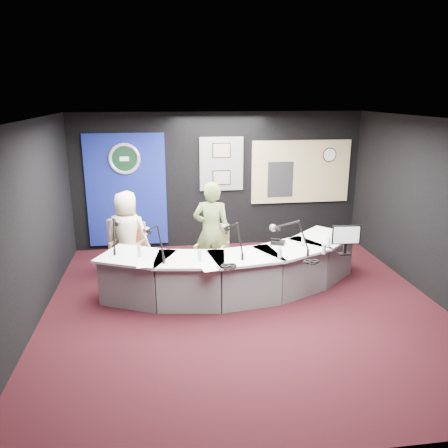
{
  "coord_description": "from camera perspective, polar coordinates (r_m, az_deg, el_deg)",
  "views": [
    {
      "loc": [
        -1.17,
        -6.15,
        3.15
      ],
      "look_at": [
        -0.2,
        0.8,
        1.1
      ],
      "focal_mm": 36.0,
      "sensor_mm": 36.0,
      "label": 1
    }
  ],
  "objects": [
    {
      "name": "boom_mic_d",
      "position": [
        7.06,
        8.42,
        -1.21
      ],
      "size": [
        0.57,
        0.54,
        0.6
      ],
      "primitive_type": null,
      "color": "black",
      "rests_on": "broadcast_desk"
    },
    {
      "name": "desk_phone",
      "position": [
        7.49,
        6.88,
        -2.35
      ],
      "size": [
        0.27,
        0.25,
        0.06
      ],
      "primitive_type": "cube",
      "rotation": [
        0.0,
        0.0,
        -0.43
      ],
      "color": "black",
      "rests_on": "broadcast_desk"
    },
    {
      "name": "wall_front",
      "position": [
        3.79,
        11.22,
        -11.56
      ],
      "size": [
        6.0,
        0.02,
        2.8
      ],
      "primitive_type": "cube",
      "color": "black",
      "rests_on": "ground"
    },
    {
      "name": "ground",
      "position": [
        7.01,
        2.56,
        -10.43
      ],
      "size": [
        6.0,
        6.0,
        0.0
      ],
      "primitive_type": "plane",
      "color": "black",
      "rests_on": "ground"
    },
    {
      "name": "person_man",
      "position": [
        8.04,
        -12.2,
        -1.31
      ],
      "size": [
        0.85,
        0.65,
        1.55
      ],
      "primitive_type": "imported",
      "rotation": [
        0.0,
        0.0,
        2.91
      ],
      "color": "beige",
      "rests_on": "ground"
    },
    {
      "name": "armchair_right",
      "position": [
        7.83,
        -1.55,
        -3.88
      ],
      "size": [
        0.68,
        0.68,
        0.91
      ],
      "primitive_type": null,
      "rotation": [
        0.0,
        0.0,
        -0.46
      ],
      "color": "#A06F49",
      "rests_on": "ground"
    },
    {
      "name": "boom_mic_b",
      "position": [
        6.84,
        -8.79,
        -1.81
      ],
      "size": [
        0.37,
        0.69,
        0.6
      ],
      "primitive_type": null,
      "color": "black",
      "rests_on": "broadcast_desk"
    },
    {
      "name": "booth_window_frame",
      "position": [
        9.71,
        9.73,
        6.57
      ],
      "size": [
        2.12,
        0.06,
        1.32
      ],
      "primitive_type": "cube",
      "color": "tan",
      "rests_on": "wall_back"
    },
    {
      "name": "notepad",
      "position": [
        6.45,
        -1.98,
        -5.57
      ],
      "size": [
        0.26,
        0.33,
        0.0
      ],
      "primitive_type": "cube",
      "rotation": [
        0.0,
        0.0,
        0.19
      ],
      "color": "white",
      "rests_on": "broadcast_desk"
    },
    {
      "name": "boom_mic_c",
      "position": [
        6.9,
        1.15,
        -1.45
      ],
      "size": [
        0.31,
        0.71,
        0.6
      ],
      "primitive_type": null,
      "color": "black",
      "rests_on": "broadcast_desk"
    },
    {
      "name": "pinboard",
      "position": [
        9.31,
        -0.33,
        7.63
      ],
      "size": [
        0.9,
        0.04,
        1.1
      ],
      "primitive_type": "cube",
      "color": "slate",
      "rests_on": "wall_back"
    },
    {
      "name": "booth_glow",
      "position": [
        9.7,
        9.75,
        6.56
      ],
      "size": [
        2.0,
        0.02,
        1.2
      ],
      "primitive_type": "cube",
      "color": "#F6E99B",
      "rests_on": "booth_window_frame"
    },
    {
      "name": "wall_right",
      "position": [
        7.64,
        25.44,
        1.42
      ],
      "size": [
        0.02,
        6.0,
        2.8
      ],
      "primitive_type": "cube",
      "color": "black",
      "rests_on": "ground"
    },
    {
      "name": "headphones_near",
      "position": [
        6.76,
        11.03,
        -4.68
      ],
      "size": [
        0.21,
        0.21,
        0.03
      ],
      "primitive_type": "torus",
      "color": "black",
      "rests_on": "broadcast_desk"
    },
    {
      "name": "seal_center",
      "position": [
        9.2,
        -12.54,
        8.09
      ],
      "size": [
        0.48,
        0.01,
        0.48
      ],
      "primitive_type": "cylinder",
      "rotation": [
        1.57,
        0.0,
        0.0
      ],
      "color": "black",
      "rests_on": "backdrop_panel"
    },
    {
      "name": "wall_back",
      "position": [
        9.39,
        -0.65,
        5.54
      ],
      "size": [
        6.0,
        0.02,
        2.8
      ],
      "primitive_type": "cube",
      "color": "black",
      "rests_on": "ground"
    },
    {
      "name": "framed_photo_upper",
      "position": [
        9.25,
        -0.3,
        9.32
      ],
      "size": [
        0.34,
        0.02,
        0.27
      ],
      "primitive_type": "cube",
      "color": "#7C6D5A",
      "rests_on": "pinboard"
    },
    {
      "name": "person_woman",
      "position": [
        7.69,
        -1.57,
        -0.97
      ],
      "size": [
        0.72,
        0.57,
        1.74
      ],
      "primitive_type": "imported",
      "rotation": [
        0.0,
        0.0,
        2.88
      ],
      "color": "olive",
      "rests_on": "ground"
    },
    {
      "name": "water_bottles",
      "position": [
        6.95,
        1.81,
        -3.16
      ],
      "size": [
        3.08,
        0.56,
        0.18
      ],
      "primitive_type": null,
      "color": "silver",
      "rests_on": "broadcast_desk"
    },
    {
      "name": "broadcast_desk",
      "position": [
        7.34,
        1.44,
        -5.94
      ],
      "size": [
        4.5,
        1.9,
        0.75
      ],
      "primitive_type": null,
      "color": "silver",
      "rests_on": "ground"
    },
    {
      "name": "paper_stack",
      "position": [
        6.69,
        -9.99,
        -4.98
      ],
      "size": [
        0.23,
        0.33,
        0.0
      ],
      "primitive_type": "cube",
      "rotation": [
        0.0,
        0.0,
        -0.0
      ],
      "color": "white",
      "rests_on": "broadcast_desk"
    },
    {
      "name": "draped_jacket",
      "position": [
        8.31,
        -12.91,
        -1.88
      ],
      "size": [
        0.49,
        0.31,
        0.7
      ],
      "primitive_type": "cube",
      "rotation": [
        0.0,
        0.0,
        -0.45
      ],
      "color": "slate",
      "rests_on": "armchair_left"
    },
    {
      "name": "headphones_far",
      "position": [
        6.48,
        0.61,
        -5.31
      ],
      "size": [
        0.23,
        0.23,
        0.04
      ],
      "primitive_type": "torus",
      "color": "black",
      "rests_on": "broadcast_desk"
    },
    {
      "name": "wall_clock",
      "position": [
        9.83,
        13.26,
        8.55
      ],
      "size": [
        0.28,
        0.01,
        0.28
      ],
      "primitive_type": "cylinder",
      "rotation": [
        1.57,
        0.0,
        0.0
      ],
      "color": "white",
      "rests_on": "booth_window_frame"
    },
    {
      "name": "framed_photo_lower",
      "position": [
        9.33,
        -0.3,
        5.9
      ],
      "size": [
        0.34,
        0.02,
        0.27
      ],
      "primitive_type": "cube",
      "color": "#7C6D5A",
      "rests_on": "pinboard"
    },
    {
      "name": "backdrop_panel",
      "position": [
        9.35,
        -12.28,
        4.18
      ],
      "size": [
        1.6,
        0.05,
        2.3
      ],
      "primitive_type": "cube",
      "color": "navy",
      "rests_on": "wall_back"
    },
    {
      "name": "wall_left",
      "position": [
        6.66,
        -23.58,
        -0.37
      ],
      "size": [
        0.02,
        6.0,
        2.8
      ],
      "primitive_type": "cube",
      "color": "black",
      "rests_on": "ground"
    },
    {
      "name": "boom_mic_a",
      "position": [
        7.34,
        -13.62,
        -0.82
      ],
      "size": [
        0.16,
        0.74,
        0.6
      ],
      "primitive_type": null,
      "color": "black",
      "rests_on": "broadcast_desk"
    },
    {
      "name": "agency_seal",
      "position": [
        9.2,
        -12.54,
        8.09
      ],
      "size": [
        0.63,
        0.07,
        0.63
      ],
      "primitive_type": "torus",
      "rotation": [
        1.57,
        0.0,
        0.0
      ],
      "color": "silver",
      "rests_on": "backdrop_panel"
    },
    {
      "name": "equipment_rack",
      "position": [
        9.59,
        7.16,
        5.63
      ],
      "size": [
        0.55,
        0.02,
        0.75
      ],
      "primitive_type": "cube",
      "color": "black",
      "rests_on": "booth_window_frame"
    },
    {
      "name": "armchair_left",
      "position": [
        8.14,
        -12.06,
        -3.45
      ],
      "size": [
        0.68,
        0.68,
        0.91
      ],
      "primitive_type": null,
      "rotation": [
        0.0,
        0.0,
        -0.45
      ],
      "color": "#A06F49",
      "rests_on": "ground"
    },
    {
      "name": "ceiling",
      "position": [
        6.28,
        2.89,
        13.05
      ],
      "size": [
        6.0,
        6.0,
        0.02
      ],
      "primitive_type": "cube",
      "color": "silver",
      "rests_on": "ground"
    },
    {
      "name": "computer_monitor",
      "position": [
        7.12,
        15.21,
        -1.31
      ],
      "size": [
        0.41,
        0.05,
        0.28
      ],
      "primitive_type": "cube",
      "rotation": [
        0.0,
        0.0,
        -0.07
      ],
      "color": "black",
      "rests_on": "broadcast_desk"
    }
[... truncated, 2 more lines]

